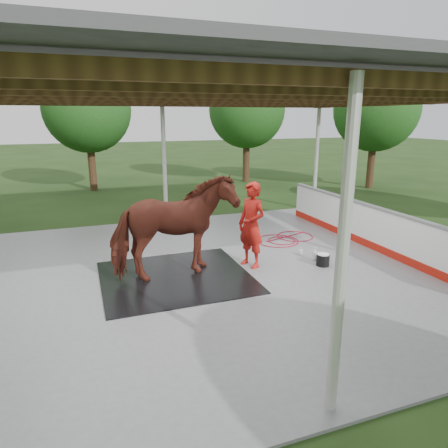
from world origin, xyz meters
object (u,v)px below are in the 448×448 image
object	(u,v)px
dasher_board	(376,229)
wash_bucket	(323,260)
handler	(251,225)
horse	(174,228)

from	to	relation	value
dasher_board	wash_bucket	size ratio (longest dim) A/B	25.70
dasher_board	handler	size ratio (longest dim) A/B	4.01
handler	dasher_board	bearing A→B (deg)	66.51
wash_bucket	horse	bearing A→B (deg)	171.99
wash_bucket	handler	bearing A→B (deg)	159.97
dasher_board	horse	world-z (taller)	horse
handler	horse	bearing A→B (deg)	-110.27
dasher_board	handler	xyz separation A→B (m)	(-3.58, 0.01, 0.46)
horse	wash_bucket	world-z (taller)	horse
handler	wash_bucket	distance (m)	1.91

